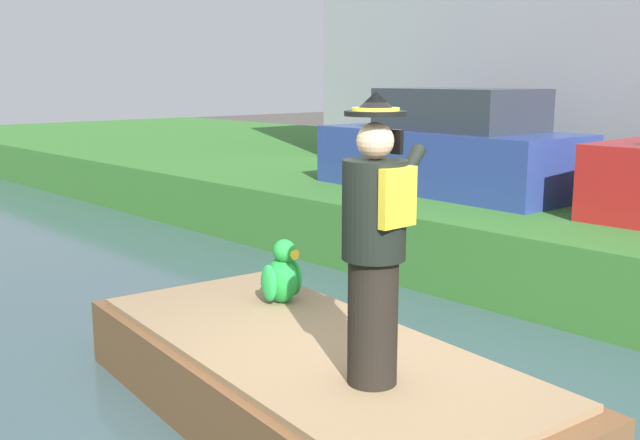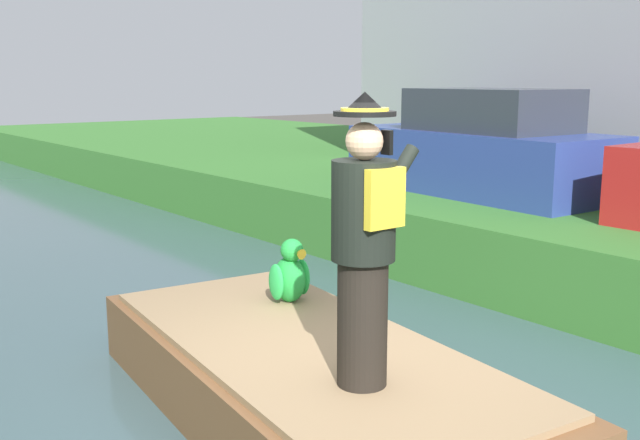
{
  "view_description": "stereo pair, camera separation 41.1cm",
  "coord_description": "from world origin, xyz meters",
  "px_view_note": "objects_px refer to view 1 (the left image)",
  "views": [
    {
      "loc": [
        -3.47,
        -3.28,
        2.64
      ],
      "look_at": [
        0.16,
        0.65,
        1.61
      ],
      "focal_mm": 41.52,
      "sensor_mm": 36.0,
      "label": 1
    },
    {
      "loc": [
        -3.16,
        -3.55,
        2.64
      ],
      "look_at": [
        0.16,
        0.65,
        1.61
      ],
      "focal_mm": 41.52,
      "sensor_mm": 36.0,
      "label": 2
    }
  ],
  "objects_px": {
    "boat": "(307,381)",
    "person_pirate": "(375,242)",
    "parked_car_blue": "(450,148)",
    "parrot_plush": "(282,275)"
  },
  "relations": [
    {
      "from": "boat",
      "to": "parrot_plush",
      "type": "distance_m",
      "value": 1.15
    },
    {
      "from": "parrot_plush",
      "to": "boat",
      "type": "bearing_deg",
      "value": -119.48
    },
    {
      "from": "person_pirate",
      "to": "parked_car_blue",
      "type": "distance_m",
      "value": 6.63
    },
    {
      "from": "person_pirate",
      "to": "parrot_plush",
      "type": "distance_m",
      "value": 1.97
    },
    {
      "from": "boat",
      "to": "parrot_plush",
      "type": "relative_size",
      "value": 7.69
    },
    {
      "from": "parrot_plush",
      "to": "parked_car_blue",
      "type": "bearing_deg",
      "value": 21.83
    },
    {
      "from": "boat",
      "to": "person_pirate",
      "type": "relative_size",
      "value": 2.37
    },
    {
      "from": "boat",
      "to": "parked_car_blue",
      "type": "height_order",
      "value": "parked_car_blue"
    },
    {
      "from": "boat",
      "to": "person_pirate",
      "type": "bearing_deg",
      "value": -101.98
    },
    {
      "from": "person_pirate",
      "to": "boat",
      "type": "bearing_deg",
      "value": 71.15
    }
  ]
}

